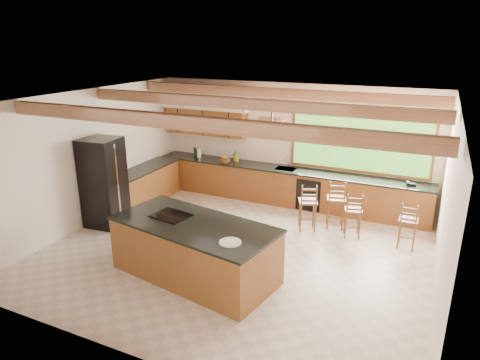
% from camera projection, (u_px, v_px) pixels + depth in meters
% --- Properties ---
extents(ground, '(7.20, 7.20, 0.00)m').
position_uv_depth(ground, '(236.00, 251.00, 8.51)').
color(ground, '#BDAF9C').
rests_on(ground, ground).
extents(room_shell, '(7.27, 6.54, 3.02)m').
position_uv_depth(room_shell, '(242.00, 135.00, 8.44)').
color(room_shell, '#F0E1D0').
rests_on(room_shell, ground).
extents(counter_run, '(7.12, 3.10, 1.27)m').
position_uv_depth(counter_run, '(249.00, 186.00, 10.86)').
color(counter_run, brown).
rests_on(counter_run, ground).
extents(island, '(3.10, 1.85, 1.03)m').
position_uv_depth(island, '(195.00, 249.00, 7.50)').
color(island, brown).
rests_on(island, ground).
extents(refrigerator, '(0.85, 0.83, 2.00)m').
position_uv_depth(refrigerator, '(104.00, 183.00, 9.45)').
color(refrigerator, black).
rests_on(refrigerator, ground).
extents(bar_stool_a, '(0.50, 0.50, 1.12)m').
position_uv_depth(bar_stool_a, '(336.00, 200.00, 9.35)').
color(bar_stool_a, brown).
rests_on(bar_stool_a, ground).
extents(bar_stool_b, '(0.44, 0.44, 1.00)m').
position_uv_depth(bar_stool_b, '(353.00, 211.00, 8.93)').
color(bar_stool_b, brown).
rests_on(bar_stool_b, ground).
extents(bar_stool_c, '(0.51, 0.51, 1.09)m').
position_uv_depth(bar_stool_c, '(307.00, 203.00, 9.25)').
color(bar_stool_c, brown).
rests_on(bar_stool_c, ground).
extents(bar_stool_d, '(0.36, 0.36, 0.99)m').
position_uv_depth(bar_stool_d, '(408.00, 222.00, 8.45)').
color(bar_stool_d, brown).
rests_on(bar_stool_d, ground).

